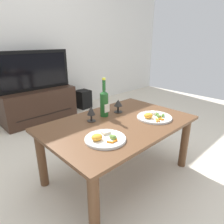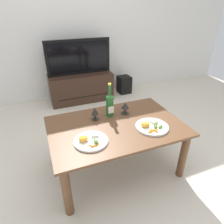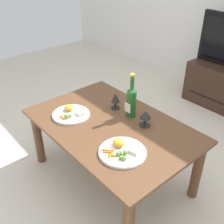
# 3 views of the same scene
# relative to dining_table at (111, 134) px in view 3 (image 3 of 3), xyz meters

# --- Properties ---
(ground_plane) EXTENTS (6.40, 6.40, 0.00)m
(ground_plane) POSITION_rel_dining_table_xyz_m (0.00, 0.00, -0.43)
(ground_plane) COLOR beige
(dining_table) EXTENTS (1.22, 0.80, 0.51)m
(dining_table) POSITION_rel_dining_table_xyz_m (0.00, 0.00, 0.00)
(dining_table) COLOR brown
(dining_table) RESTS_ON ground_plane
(wine_bottle) EXTENTS (0.07, 0.07, 0.34)m
(wine_bottle) POSITION_rel_dining_table_xyz_m (0.01, 0.19, 0.21)
(wine_bottle) COLOR #1E5923
(wine_bottle) RESTS_ON dining_table
(goblet_left) EXTENTS (0.07, 0.07, 0.13)m
(goblet_left) POSITION_rel_dining_table_xyz_m (-0.15, 0.17, 0.17)
(goblet_left) COLOR black
(goblet_left) RESTS_ON dining_table
(goblet_right) EXTENTS (0.08, 0.08, 0.12)m
(goblet_right) POSITION_rel_dining_table_xyz_m (0.17, 0.17, 0.17)
(goblet_right) COLOR black
(goblet_right) RESTS_ON dining_table
(dinner_plate_left) EXTENTS (0.28, 0.28, 0.05)m
(dinner_plate_left) POSITION_rel_dining_table_xyz_m (-0.29, -0.15, 0.10)
(dinner_plate_left) COLOR white
(dinner_plate_left) RESTS_ON dining_table
(dinner_plate_right) EXTENTS (0.30, 0.30, 0.06)m
(dinner_plate_right) POSITION_rel_dining_table_xyz_m (0.28, -0.15, 0.10)
(dinner_plate_right) COLOR white
(dinner_plate_right) RESTS_ON dining_table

